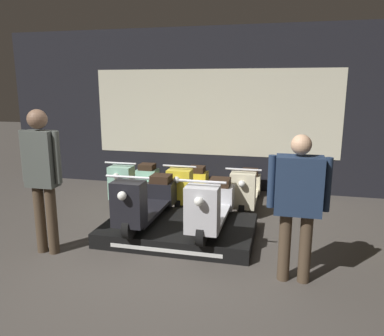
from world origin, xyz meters
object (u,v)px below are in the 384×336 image
at_px(person_right_browsing, 298,196).
at_px(scooter_backrow_2, 246,189).
at_px(scooter_display_left, 146,200).
at_px(scooter_backrow_1, 189,185).
at_px(scooter_display_right, 212,205).
at_px(scooter_backrow_0, 135,182).
at_px(person_left_browsing, 42,171).

bearing_deg(person_right_browsing, scooter_backrow_2, 106.96).
height_order(scooter_display_left, scooter_backrow_1, scooter_display_left).
relative_size(scooter_display_right, scooter_backrow_0, 1.00).
bearing_deg(scooter_backrow_2, person_right_browsing, -73.04).
xyz_separation_m(scooter_display_right, scooter_backrow_1, (-0.73, 1.64, -0.20)).
bearing_deg(scooter_display_right, scooter_backrow_2, 79.27).
xyz_separation_m(scooter_display_left, person_left_browsing, (-1.02, -0.84, 0.55)).
height_order(scooter_display_right, scooter_backrow_0, scooter_display_right).
xyz_separation_m(scooter_display_left, scooter_backrow_0, (-0.84, 1.64, -0.20)).
bearing_deg(scooter_display_right, scooter_backrow_0, 137.23).
bearing_deg(person_left_browsing, scooter_display_right, 23.24).
relative_size(scooter_backrow_1, person_left_browsing, 0.94).
height_order(scooter_display_right, scooter_backrow_1, scooter_display_right).
xyz_separation_m(scooter_display_left, scooter_display_right, (0.93, 0.00, 0.00)).
bearing_deg(scooter_backrow_1, person_right_browsing, -54.05).
height_order(scooter_backrow_1, person_left_browsing, person_left_browsing).
bearing_deg(scooter_display_left, scooter_display_right, 0.00).
height_order(scooter_backrow_0, scooter_backrow_1, same).
bearing_deg(scooter_backrow_1, scooter_backrow_0, 180.00).
height_order(scooter_display_left, scooter_backrow_0, scooter_display_left).
height_order(scooter_display_right, person_right_browsing, person_right_browsing).
height_order(scooter_backrow_0, scooter_backrow_2, same).
bearing_deg(person_left_browsing, scooter_display_left, 39.37).
relative_size(scooter_backrow_0, scooter_backrow_2, 1.00).
distance_m(scooter_backrow_0, scooter_backrow_2, 2.09).
bearing_deg(scooter_backrow_0, person_right_browsing, -41.13).
bearing_deg(scooter_display_left, scooter_backrow_2, 52.84).
height_order(person_left_browsing, person_right_browsing, person_left_browsing).
relative_size(scooter_display_right, scooter_backrow_1, 1.00).
distance_m(scooter_backrow_2, person_left_browsing, 3.44).
bearing_deg(scooter_backrow_2, scooter_display_left, -127.16).
relative_size(scooter_display_left, scooter_backrow_1, 1.00).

